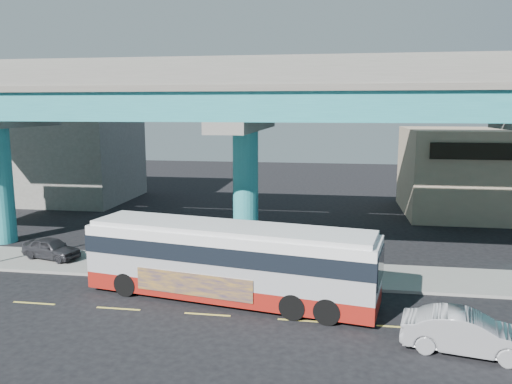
% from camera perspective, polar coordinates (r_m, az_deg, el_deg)
% --- Properties ---
extents(ground, '(120.00, 120.00, 0.00)m').
position_cam_1_polar(ground, '(22.13, -5.37, -13.47)').
color(ground, black).
rests_on(ground, ground).
extents(sidewalk, '(70.00, 4.00, 0.15)m').
position_cam_1_polar(sidewalk, '(27.12, -2.48, -8.86)').
color(sidewalk, gray).
rests_on(sidewalk, ground).
extents(lane_markings, '(58.00, 0.12, 0.01)m').
position_cam_1_polar(lane_markings, '(21.86, -5.57, -13.75)').
color(lane_markings, '#D8C64C').
rests_on(lane_markings, ground).
extents(viaduct, '(52.00, 12.40, 11.70)m').
position_cam_1_polar(viaduct, '(29.28, -1.19, 10.53)').
color(viaduct, teal).
rests_on(viaduct, ground).
extents(building_beige, '(14.00, 10.23, 7.00)m').
position_cam_1_polar(building_beige, '(44.88, 25.54, 2.06)').
color(building_beige, tan).
rests_on(building_beige, ground).
extents(building_concrete, '(12.00, 10.00, 9.00)m').
position_cam_1_polar(building_concrete, '(50.60, -20.94, 4.24)').
color(building_concrete, gray).
rests_on(building_concrete, ground).
extents(transit_bus, '(13.72, 5.25, 3.45)m').
position_cam_1_polar(transit_bus, '(22.85, -3.06, -7.64)').
color(transit_bus, maroon).
rests_on(transit_bus, ground).
extents(sedan, '(3.29, 5.10, 1.48)m').
position_cam_1_polar(sedan, '(19.93, 22.93, -14.59)').
color(sedan, '#A0A1A5').
rests_on(sedan, ground).
extents(parked_car, '(3.11, 4.19, 1.19)m').
position_cam_1_polar(parked_car, '(30.93, -22.36, -5.97)').
color(parked_car, '#2C2C31').
rests_on(parked_car, sidewalk).
extents(stop_sign, '(0.68, 0.25, 2.36)m').
position_cam_1_polar(stop_sign, '(24.89, 5.30, -6.37)').
color(stop_sign, gray).
rests_on(stop_sign, sidewalk).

